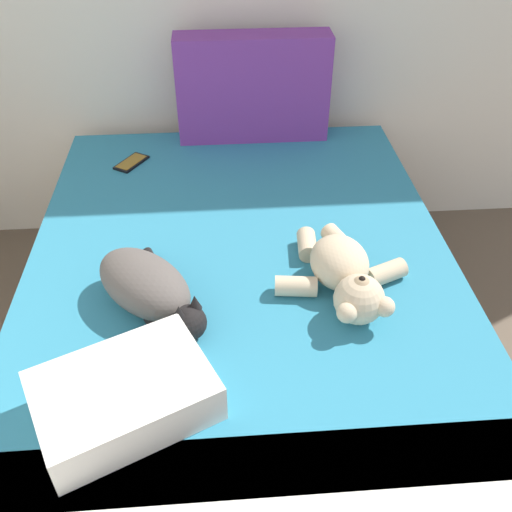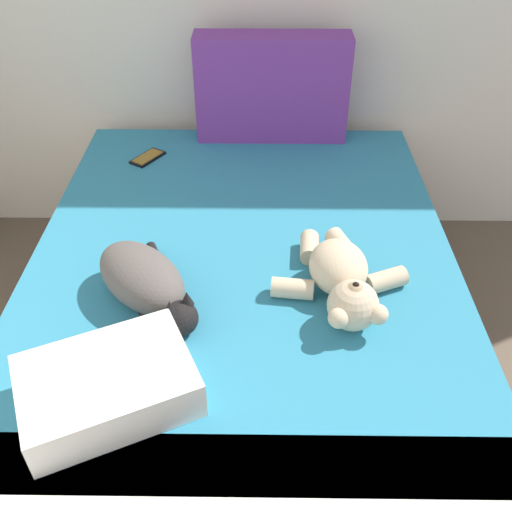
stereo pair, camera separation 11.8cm
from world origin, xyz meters
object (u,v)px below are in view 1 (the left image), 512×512
object	(u,v)px
teddy_bear	(344,274)
cell_phone	(131,162)
cat	(149,287)
bed	(243,322)
patterned_cushion	(253,88)
throw_pillow	(124,396)

from	to	relation	value
teddy_bear	cell_phone	size ratio (longest dim) A/B	2.91
cat	teddy_bear	size ratio (longest dim) A/B	0.89
bed	patterned_cushion	bearing A→B (deg)	83.48
bed	cat	world-z (taller)	cat
patterned_cushion	teddy_bear	distance (m)	1.06
throw_pillow	cell_phone	bearing A→B (deg)	94.99
bed	patterned_cushion	distance (m)	1.00
bed	cat	distance (m)	0.49
cat	cell_phone	xyz separation A→B (m)	(-0.14, 0.85, -0.07)
cell_phone	teddy_bear	bearing A→B (deg)	-49.45
patterned_cushion	throw_pillow	size ratio (longest dim) A/B	1.58
teddy_bear	cell_phone	distance (m)	1.09
patterned_cushion	cat	bearing A→B (deg)	-109.42
patterned_cushion	throw_pillow	bearing A→B (deg)	-105.93
bed	patterned_cushion	world-z (taller)	patterned_cushion
teddy_bear	throw_pillow	xyz separation A→B (m)	(-0.60, -0.38, -0.01)
bed	throw_pillow	size ratio (longest dim) A/B	4.78
bed	cell_phone	bearing A→B (deg)	122.17
bed	teddy_bear	world-z (taller)	teddy_bear
cat	cell_phone	size ratio (longest dim) A/B	2.58
bed	cell_phone	size ratio (longest dim) A/B	11.69
patterned_cushion	throw_pillow	distance (m)	1.48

